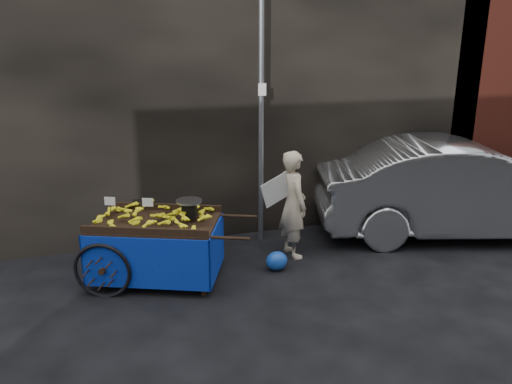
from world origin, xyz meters
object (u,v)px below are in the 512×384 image
object	(u,v)px
vendor	(293,204)
banana_cart	(152,227)
plastic_bag	(277,261)
parked_car	(462,188)

from	to	relation	value
vendor	banana_cart	bearing A→B (deg)	88.72
plastic_bag	vendor	bearing A→B (deg)	47.37
vendor	plastic_bag	distance (m)	0.88
banana_cart	parked_car	world-z (taller)	parked_car
banana_cart	plastic_bag	world-z (taller)	banana_cart
banana_cart	vendor	bearing A→B (deg)	27.92
banana_cart	parked_car	xyz separation A→B (m)	(5.03, 0.21, 0.04)
banana_cart	vendor	size ratio (longest dim) A/B	1.51
parked_car	vendor	bearing A→B (deg)	106.47
vendor	parked_car	size ratio (longest dim) A/B	0.34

